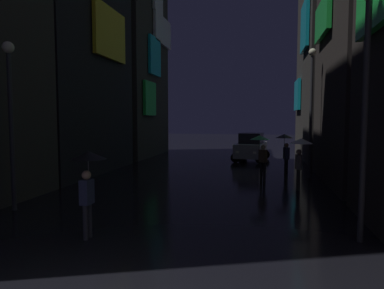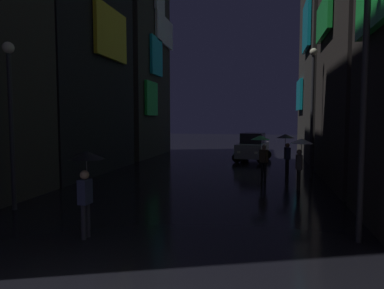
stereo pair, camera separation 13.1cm
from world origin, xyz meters
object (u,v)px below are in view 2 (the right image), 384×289
streetlamp_right_near (364,85)px  streetlamp_right_far (312,99)px  pedestrian_foreground_left_black (86,170)px  car_distant (253,147)px  streetlamp_left_near (11,105)px  pedestrian_foreground_right_clear (301,150)px  pedestrian_midstreet_centre_black (286,143)px  pedestrian_midstreet_left_green (261,145)px

streetlamp_right_near → streetlamp_right_far: bearing=90.0°
pedestrian_foreground_left_black → car_distant: pedestrian_foreground_left_black is taller
car_distant → streetlamp_left_near: (-6.97, -14.50, 2.39)m
car_distant → streetlamp_left_near: streetlamp_left_near is taller
car_distant → streetlamp_right_near: (3.03, -15.31, 2.74)m
streetlamp_right_far → streetlamp_right_near: streetlamp_right_far is taller
pedestrian_foreground_right_clear → streetlamp_right_near: 6.08m
pedestrian_foreground_right_clear → streetlamp_right_near: size_ratio=0.36×
streetlamp_right_far → streetlamp_right_near: size_ratio=1.06×
pedestrian_midstreet_centre_black → pedestrian_midstreet_left_green: (-1.21, -1.60, 0.00)m
pedestrian_midstreet_left_green → streetlamp_right_near: streetlamp_right_near is taller
pedestrian_midstreet_centre_black → streetlamp_right_near: size_ratio=0.36×
car_distant → pedestrian_midstreet_left_green: bearing=-84.9°
pedestrian_foreground_right_clear → streetlamp_right_far: streetlamp_right_far is taller
pedestrian_foreground_right_clear → streetlamp_left_near: bearing=-152.1°
streetlamp_right_near → car_distant: bearing=101.2°
pedestrian_foreground_right_clear → streetlamp_left_near: size_ratio=0.40×
pedestrian_foreground_right_clear → car_distant: pedestrian_foreground_right_clear is taller
pedestrian_foreground_left_black → car_distant: 16.66m
pedestrian_midstreet_centre_black → car_distant: size_ratio=0.49×
pedestrian_foreground_left_black → pedestrian_midstreet_left_green: size_ratio=1.00×
pedestrian_midstreet_left_green → car_distant: bearing=95.1°
pedestrian_foreground_left_black → streetlamp_right_far: streetlamp_right_far is taller
pedestrian_foreground_left_black → pedestrian_midstreet_left_green: same height
car_distant → streetlamp_left_near: bearing=-115.7°
pedestrian_foreground_right_clear → streetlamp_left_near: streetlamp_left_near is taller
pedestrian_foreground_right_clear → pedestrian_midstreet_left_green: 2.67m
streetlamp_right_near → streetlamp_left_near: size_ratio=1.12×
streetlamp_right_far → pedestrian_midstreet_centre_black: bearing=156.3°
pedestrian_midstreet_left_green → car_distant: 7.53m
pedestrian_midstreet_left_green → car_distant: size_ratio=0.49×
pedestrian_midstreet_left_green → streetlamp_left_near: streetlamp_left_near is taller
pedestrian_midstreet_centre_black → streetlamp_right_far: size_ratio=0.34×
pedestrian_foreground_right_clear → pedestrian_midstreet_centre_black: bearing=95.5°
pedestrian_foreground_left_black → streetlamp_left_near: bearing=153.3°
pedestrian_foreground_right_clear → car_distant: (-2.23, 9.62, -0.74)m
pedestrian_midstreet_left_green → streetlamp_left_near: size_ratio=0.40×
pedestrian_foreground_right_clear → streetlamp_right_near: streetlamp_right_near is taller
pedestrian_midstreet_centre_black → streetlamp_right_near: bearing=-83.0°
pedestrian_midstreet_left_green → streetlamp_left_near: bearing=-137.3°
pedestrian_midstreet_centre_black → car_distant: 6.20m
streetlamp_right_near → streetlamp_left_near: (-10.00, 0.80, -0.34)m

